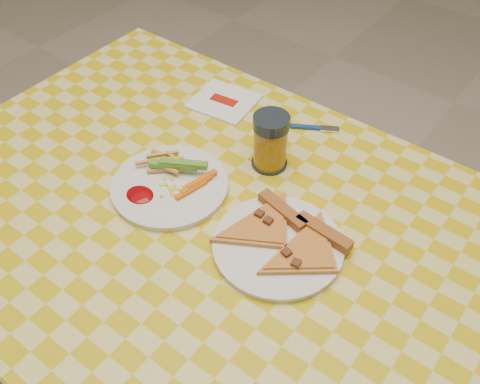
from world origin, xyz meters
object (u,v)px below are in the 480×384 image
(table, at_px, (214,243))
(plate_left, at_px, (170,187))
(plate_right, at_px, (278,246))
(drink_glass, at_px, (270,142))

(table, xyz_separation_m, plate_left, (-0.12, 0.01, 0.08))
(table, distance_m, plate_right, 0.16)
(drink_glass, bearing_deg, plate_left, -122.51)
(table, bearing_deg, plate_left, 174.76)
(table, xyz_separation_m, drink_glass, (-0.00, 0.19, 0.13))
(table, relative_size, plate_right, 5.44)
(plate_left, height_order, drink_glass, drink_glass)
(plate_left, bearing_deg, drink_glass, 57.49)
(drink_glass, bearing_deg, table, -88.64)
(table, bearing_deg, drink_glass, 91.36)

